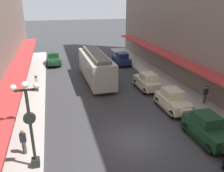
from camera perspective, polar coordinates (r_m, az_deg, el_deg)
name	(u,v)px	position (r m, az deg, el deg)	size (l,w,h in m)	color
ground_plane	(134,140)	(16.42, 5.47, -13.16)	(200.00, 200.00, 0.00)	#38383A
sidewalk_left	(19,157)	(15.83, -22.11, -15.92)	(3.00, 60.00, 0.15)	#B7B5AD
parked_car_0	(173,100)	(20.68, 14.85, -3.32)	(2.14, 4.26, 1.84)	beige
parked_car_1	(147,81)	(24.84, 8.72, 1.25)	(2.20, 4.28, 1.84)	beige
parked_car_2	(54,59)	(35.04, -14.25, 6.59)	(2.18, 4.27, 1.84)	#193D23
parked_car_4	(122,59)	(34.07, 2.38, 6.81)	(2.30, 4.32, 1.84)	#19234C
parked_car_5	(208,128)	(17.17, 22.58, -9.49)	(2.15, 4.26, 1.84)	#193D23
streetcar	(96,66)	(26.77, -4.06, 5.02)	(2.69, 9.64, 3.46)	#ADA899
lamp_post_with_clock	(30,123)	(13.12, -19.61, -8.52)	(1.42, 0.44, 5.16)	black
fire_hydrant	(203,113)	(19.97, 21.64, -6.26)	(0.24, 0.24, 0.82)	#B21E19
pedestrian_0	(23,142)	(15.40, -21.07, -12.76)	(0.36, 0.24, 1.64)	#4C4238
pedestrian_1	(37,83)	(24.84, -18.13, 0.59)	(0.36, 0.28, 1.67)	#4C4238
pedestrian_2	(205,94)	(22.57, 22.07, -1.94)	(0.36, 0.28, 1.67)	#4C4238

